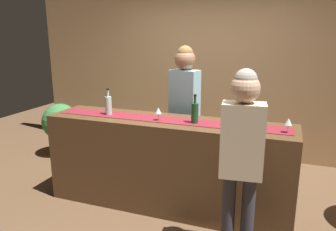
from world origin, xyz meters
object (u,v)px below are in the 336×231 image
Objects in this scene: bartender at (185,101)px; potted_plant_tall at (61,126)px; wine_glass_near_customer at (226,115)px; customer_sipping at (242,148)px; wine_bottle_green at (195,113)px; wine_bottle_clear at (108,105)px; wine_glass_far_end at (288,122)px; wine_glass_mid_counter at (158,111)px.

potted_plant_tall is (-2.16, 0.35, -0.62)m from bartender.
customer_sipping reaches higher than wine_glass_near_customer.
wine_bottle_green reaches higher than wine_glass_near_customer.
wine_bottle_green is 0.83m from customer_sipping.
wine_glass_near_customer is at bearing 1.78° from wine_bottle_clear.
bartender is at bearing 40.09° from wine_bottle_clear.
bartender is 1.49m from customer_sipping.
potted_plant_tall is at bearing 163.54° from wine_glass_far_end.
potted_plant_tall is (-2.46, 0.96, -0.64)m from wine_bottle_green.
wine_bottle_green reaches higher than potted_plant_tall.
wine_bottle_green is at bearing -0.57° from wine_bottle_clear.
wine_bottle_clear is at bearing -178.22° from wine_glass_near_customer.
wine_glass_mid_counter is (-0.39, -0.03, -0.01)m from wine_bottle_green.
bartender is (0.71, 0.60, -0.01)m from wine_bottle_clear.
customer_sipping is (-0.34, -0.56, -0.10)m from wine_glass_far_end.
wine_glass_near_customer is at bearing -18.06° from potted_plant_tall.
wine_bottle_clear is 0.17× the size of bartender.
wine_glass_near_customer is 0.59m from wine_glass_far_end.
wine_bottle_green is at bearing 126.06° from customer_sipping.
potted_plant_tall is at bearing 158.75° from wine_bottle_green.
wine_glass_near_customer is at bearing 171.47° from wine_glass_far_end.
wine_bottle_green is 2.10× the size of wine_glass_far_end.
wine_bottle_green reaches higher than wine_glass_far_end.
customer_sipping reaches higher than wine_bottle_green.
wine_glass_mid_counter is at bearing -173.14° from wine_glass_near_customer.
wine_glass_mid_counter is 0.17× the size of potted_plant_tall.
potted_plant_tall is (-3.02, 1.55, -0.53)m from customer_sipping.
wine_glass_near_customer and wine_glass_far_end have the same top height.
wine_glass_near_customer is 1.00× the size of wine_glass_mid_counter.
bartender is at bearing -9.10° from potted_plant_tall.
wine_glass_near_customer is at bearing 6.86° from wine_glass_mid_counter.
wine_bottle_clear is at bearing 52.07° from bartender.
wine_glass_near_customer and wine_glass_mid_counter have the same top height.
wine_bottle_clear is 2.10× the size of wine_glass_mid_counter.
customer_sipping reaches higher than wine_bottle_clear.
wine_bottle_clear is 0.18× the size of customer_sipping.
wine_glass_near_customer is 0.09× the size of customer_sipping.
wine_glass_near_customer is 0.70m from customer_sipping.
customer_sipping is at bearing 137.34° from bartender.
wine_bottle_green is 2.10× the size of wine_glass_mid_counter.
wine_bottle_clear reaches higher than wine_glass_near_customer.
potted_plant_tall is at bearing 154.47° from wine_glass_mid_counter.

